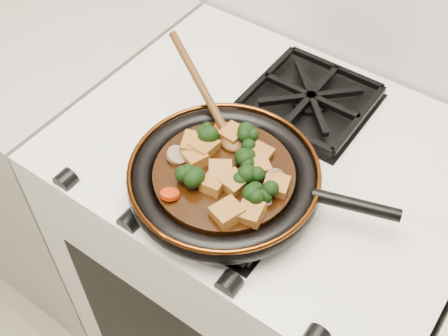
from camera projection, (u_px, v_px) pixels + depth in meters
The scene contains 32 objects.
stove at pixel (260, 270), 1.38m from camera, with size 0.76×0.60×0.90m, color silver.
burner_grate_front at pixel (228, 191), 0.96m from camera, with size 0.23×0.23×0.03m, color black, non-canonical shape.
burner_grate_back at pixel (310, 100), 1.10m from camera, with size 0.23×0.23×0.03m, color black, non-canonical shape.
skillet at pixel (225, 178), 0.93m from camera, with size 0.44×0.32×0.05m.
braising_sauce at pixel (224, 176), 0.93m from camera, with size 0.24×0.24×0.02m, color black.
tofu_cube_0 at pixel (261, 154), 0.94m from camera, with size 0.03×0.03×0.02m, color #905B21.
tofu_cube_1 at pixel (196, 158), 0.93m from camera, with size 0.04×0.03×0.02m, color #905B21.
tofu_cube_2 at pixel (220, 172), 0.91m from camera, with size 0.04×0.04×0.02m, color #905B21.
tofu_cube_3 at pixel (251, 213), 0.86m from camera, with size 0.04×0.04×0.02m, color #905B21.
tofu_cube_4 at pixel (232, 135), 0.97m from camera, with size 0.04×0.04×0.02m, color #905B21.
tofu_cube_5 at pixel (276, 186), 0.90m from camera, with size 0.04×0.04×0.02m, color #905B21.
tofu_cube_6 at pixel (234, 183), 0.90m from camera, with size 0.04×0.03×0.02m, color #905B21.
tofu_cube_7 at pixel (213, 184), 0.90m from camera, with size 0.04×0.03×0.02m, color #905B21.
tofu_cube_8 at pixel (194, 144), 0.95m from camera, with size 0.04×0.04×0.02m, color #905B21.
tofu_cube_9 at pixel (204, 148), 0.95m from camera, with size 0.04×0.04×0.02m, color #905B21.
tofu_cube_10 at pixel (227, 213), 0.86m from camera, with size 0.04×0.04×0.02m, color #905B21.
tofu_cube_11 at pixel (258, 168), 0.92m from camera, with size 0.04×0.03×0.02m, color #905B21.
broccoli_floret_0 at pixel (208, 134), 0.97m from camera, with size 0.06×0.06×0.05m, color black, non-canonical shape.
broccoli_floret_1 at pixel (250, 180), 0.90m from camera, with size 0.06×0.06×0.05m, color black, non-canonical shape.
broccoli_floret_2 at pixel (189, 177), 0.90m from camera, with size 0.06×0.06×0.06m, color black, non-canonical shape.
broccoli_floret_3 at pixel (246, 142), 0.95m from camera, with size 0.06×0.06×0.05m, color black, non-canonical shape.
broccoli_floret_4 at pixel (260, 195), 0.88m from camera, with size 0.06×0.06×0.05m, color black, non-canonical shape.
broccoli_floret_5 at pixel (248, 162), 0.93m from camera, with size 0.06×0.06×0.05m, color black, non-canonical shape.
carrot_coin_0 at pixel (259, 148), 0.95m from camera, with size 0.03×0.03×0.01m, color #A92204.
carrot_coin_1 at pixel (190, 177), 0.91m from camera, with size 0.03×0.03×0.01m, color #A92204.
carrot_coin_2 at pixel (221, 128), 0.98m from camera, with size 0.03×0.03×0.01m, color #A92204.
carrot_coin_3 at pixel (170, 194), 0.89m from camera, with size 0.03×0.03×0.01m, color #A92204.
mushroom_slice_0 at pixel (262, 199), 0.88m from camera, with size 0.03×0.03×0.01m, color #7F6349.
mushroom_slice_1 at pixel (203, 136), 0.97m from camera, with size 0.03×0.03×0.01m, color #7F6349.
mushroom_slice_2 at pixel (177, 155), 0.94m from camera, with size 0.04×0.04×0.01m, color #7F6349.
mushroom_slice_3 at pixel (275, 179), 0.91m from camera, with size 0.04×0.04×0.01m, color #7F6349.
wooden_spoon at pixel (213, 108), 0.99m from camera, with size 0.15×0.09×0.25m.
Camera 1 is at (0.33, 1.07, 1.67)m, focal length 45.00 mm.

